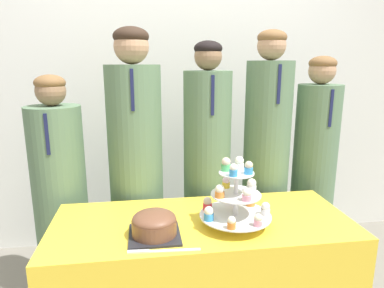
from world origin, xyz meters
name	(u,v)px	position (x,y,z in m)	size (l,w,h in m)	color
wall_back	(176,75)	(0.00, 1.48, 1.35)	(9.00, 0.06, 2.70)	silver
table	(202,284)	(0.00, 0.29, 0.35)	(1.44, 0.59, 0.70)	yellow
round_cake	(154,224)	(-0.24, 0.17, 0.76)	(0.22, 0.22, 0.11)	#232328
cake_knife	(152,251)	(-0.25, 0.04, 0.70)	(0.30, 0.04, 0.01)	silver
cupcake_stand	(236,197)	(0.14, 0.23, 0.84)	(0.33, 0.33, 0.32)	silver
student_0	(61,201)	(-0.77, 0.79, 0.64)	(0.31, 0.31, 1.38)	#567556
student_1	(136,176)	(-0.32, 0.79, 0.78)	(0.32, 0.32, 1.64)	#567556
student_2	(207,178)	(0.11, 0.79, 0.74)	(0.29, 0.29, 1.57)	#567556
student_3	(265,170)	(0.49, 0.79, 0.78)	(0.29, 0.29, 1.63)	#567556
student_4	(313,178)	(0.82, 0.79, 0.70)	(0.27, 0.28, 1.48)	#567556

